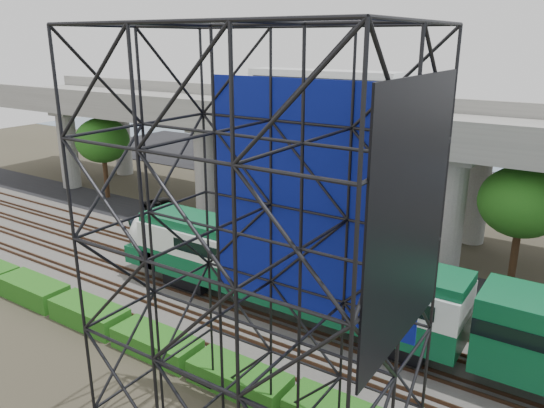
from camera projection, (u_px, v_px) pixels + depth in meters
The scene contains 13 objects.
ground at pixel (200, 311), 29.78m from camera, with size 140.00×140.00×0.00m, color #474233.
ballast_bed at pixel (222, 296), 31.34m from camera, with size 90.00×12.00×0.20m, color slate.
service_road at pixel (296, 251), 38.13m from camera, with size 90.00×5.00×0.08m, color black.
parking_lot at pixel (409, 181), 56.83m from camera, with size 90.00×18.00×0.08m, color black.
harbor_water at pixel (463, 147), 74.34m from camera, with size 140.00×40.00×0.03m, color slate.
rail_tracks at pixel (222, 293), 31.29m from camera, with size 90.00×9.52×0.16m.
commuter_train at pixel (319, 279), 27.13m from camera, with size 29.30×3.06×4.30m.
overpass at pixel (334, 127), 40.11m from camera, with size 80.00×12.00×12.40m.
scaffold_tower at pixel (258, 285), 16.12m from camera, with size 9.36×6.36×15.00m.
hedge_strip at pixel (157, 343), 25.66m from camera, with size 34.60×1.80×1.20m.
trees at pixel (284, 154), 43.44m from camera, with size 40.94×16.94×7.69m.
suv at pixel (166, 207), 45.95m from camera, with size 2.06×4.46×1.24m, color black.
parked_cars at pixel (415, 177), 55.83m from camera, with size 40.59×9.63×1.31m.
Camera 1 is at (18.08, -19.96, 14.64)m, focal length 35.00 mm.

